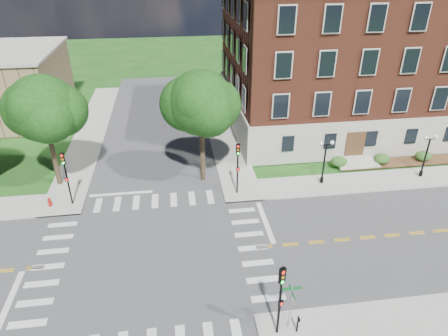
{
  "coord_description": "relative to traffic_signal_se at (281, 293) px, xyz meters",
  "views": [
    {
      "loc": [
        2.0,
        -22.13,
        19.22
      ],
      "look_at": [
        5.94,
        6.53,
        3.2
      ],
      "focal_mm": 32.0,
      "sensor_mm": 36.0,
      "label": 1
    }
  ],
  "objects": [
    {
      "name": "push_button_post",
      "position": [
        1.12,
        -0.11,
        -2.39
      ],
      "size": [
        0.14,
        0.21,
        1.2
      ],
      "color": "black",
      "rests_on": "ground"
    },
    {
      "name": "twin_lamp_west",
      "position": [
        8.23,
        15.51,
        -0.66
      ],
      "size": [
        1.36,
        0.36,
        4.23
      ],
      "color": "black",
      "rests_on": "ground"
    },
    {
      "name": "tree_c",
      "position": [
        -15.79,
        18.62,
        4.24
      ],
      "size": [
        5.72,
        5.72,
        10.19
      ],
      "color": "black",
      "rests_on": "ground"
    },
    {
      "name": "fire_hydrant",
      "position": [
        -15.79,
        14.95,
        -2.72
      ],
      "size": [
        0.35,
        0.35,
        0.75
      ],
      "color": "#990D0B",
      "rests_on": "ground"
    },
    {
      "name": "traffic_signal_se",
      "position": [
        0.0,
        0.0,
        0.0
      ],
      "size": [
        0.38,
        0.46,
        4.8
      ],
      "color": "black",
      "rests_on": "ground"
    },
    {
      "name": "ground",
      "position": [
        -7.06,
        7.42,
        -3.19
      ],
      "size": [
        160.0,
        160.0,
        0.0
      ],
      "primitive_type": "plane",
      "color": "#194A15",
      "rests_on": "ground"
    },
    {
      "name": "street_sign_pole",
      "position": [
        0.73,
        0.3,
        -0.88
      ],
      "size": [
        1.1,
        1.1,
        3.1
      ],
      "color": "gray",
      "rests_on": "ground"
    },
    {
      "name": "road_ew",
      "position": [
        -7.06,
        7.42,
        -3.18
      ],
      "size": [
        90.0,
        12.0,
        0.01
      ],
      "primitive_type": "cube",
      "color": "#3D3D3F",
      "rests_on": "ground"
    },
    {
      "name": "crosswalk_east",
      "position": [
        0.14,
        7.42,
        -3.19
      ],
      "size": [
        2.2,
        10.2,
        0.02
      ],
      "primitive_type": null,
      "color": "silver",
      "rests_on": "ground"
    },
    {
      "name": "sidewalk_ne",
      "position": [
        8.32,
        22.8,
        -3.13
      ],
      "size": [
        34.0,
        34.0,
        0.12
      ],
      "color": "#9E9B93",
      "rests_on": "ground"
    },
    {
      "name": "tree_d",
      "position": [
        -2.59,
        17.74,
        4.39
      ],
      "size": [
        5.7,
        5.7,
        10.33
      ],
      "color": "black",
      "rests_on": "ground"
    },
    {
      "name": "traffic_signal_ne",
      "position": [
        0.18,
        14.81,
        0.0
      ],
      "size": [
        0.34,
        0.37,
        4.8
      ],
      "color": "black",
      "rests_on": "ground"
    },
    {
      "name": "road_ns",
      "position": [
        -7.06,
        7.42,
        -3.18
      ],
      "size": [
        12.0,
        90.0,
        0.01
      ],
      "primitive_type": "cube",
      "color": "#3D3D3F",
      "rests_on": "ground"
    },
    {
      "name": "sidewalk_nw",
      "position": [
        -22.43,
        22.8,
        -3.13
      ],
      "size": [
        34.0,
        34.0,
        0.12
      ],
      "color": "#9E9B93",
      "rests_on": "ground"
    },
    {
      "name": "main_building",
      "position": [
        16.94,
        29.42,
        5.15
      ],
      "size": [
        30.6,
        22.4,
        16.5
      ],
      "color": "#9D9A8B",
      "rests_on": "ground"
    },
    {
      "name": "shrub_row",
      "position": [
        19.94,
        18.22,
        -3.19
      ],
      "size": [
        18.0,
        2.0,
        1.3
      ],
      "primitive_type": null,
      "color": "#27521B",
      "rests_on": "ground"
    },
    {
      "name": "traffic_signal_nw",
      "position": [
        -14.01,
        15.03,
        0.0
      ],
      "size": [
        0.37,
        0.44,
        4.8
      ],
      "color": "black",
      "rests_on": "ground"
    },
    {
      "name": "twin_lamp_east",
      "position": [
        18.01,
        15.39,
        -0.66
      ],
      "size": [
        1.36,
        0.36,
        4.23
      ],
      "color": "black",
      "rests_on": "ground"
    },
    {
      "name": "stop_bar_east",
      "position": [
        1.74,
        10.42,
        -3.19
      ],
      "size": [
        0.4,
        5.5,
        0.0
      ],
      "primitive_type": "cube",
      "color": "silver",
      "rests_on": "ground"
    }
  ]
}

